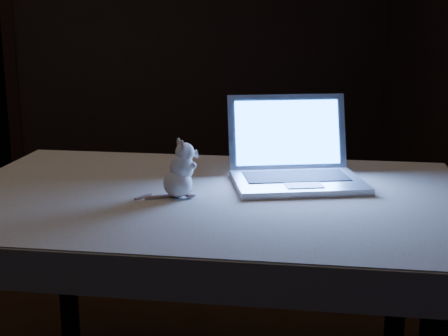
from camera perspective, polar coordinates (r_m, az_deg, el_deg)
name	(u,v)px	position (r m, az deg, el deg)	size (l,w,h in m)	color
back_wall	(98,27)	(4.79, -11.05, 12.10)	(4.50, 0.04, 2.60)	black
table	(209,313)	(2.26, -1.31, -12.65)	(1.55, 1.00, 0.83)	black
tablecloth	(230,210)	(2.12, 0.51, -3.70)	(1.67, 1.11, 0.11)	silver
laptop	(299,143)	(2.17, 6.63, 2.17)	(0.43, 0.38, 0.29)	silver
plush_mouse	(177,169)	(2.04, -4.11, -0.07)	(0.13, 0.13, 0.18)	white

